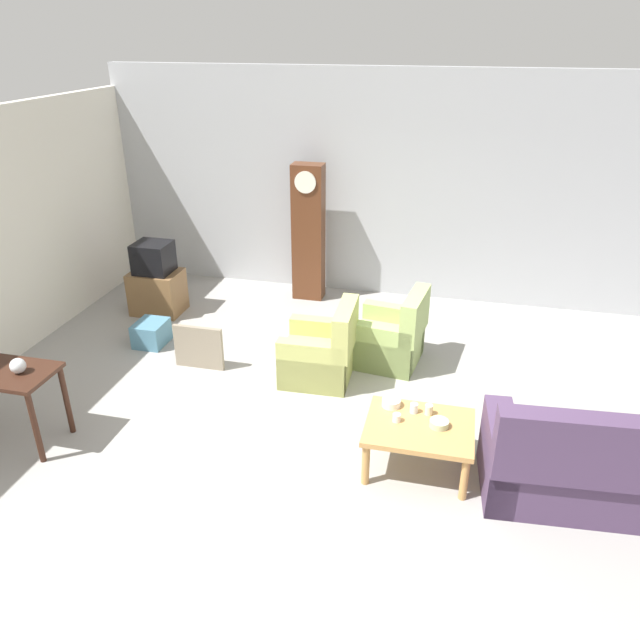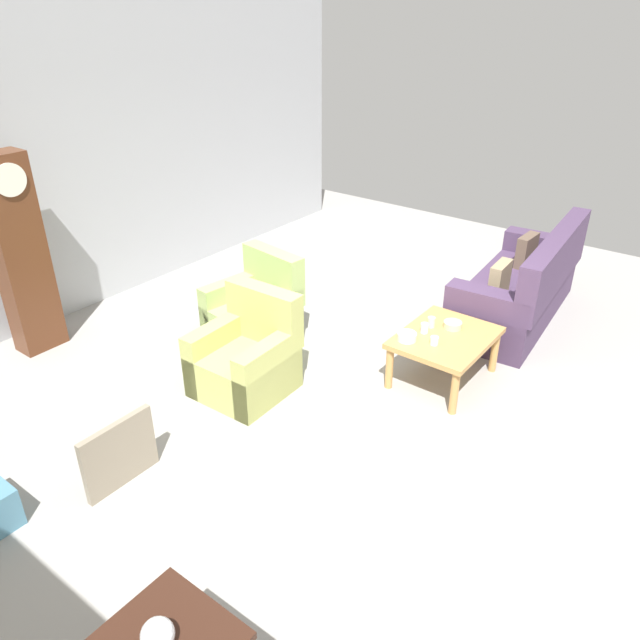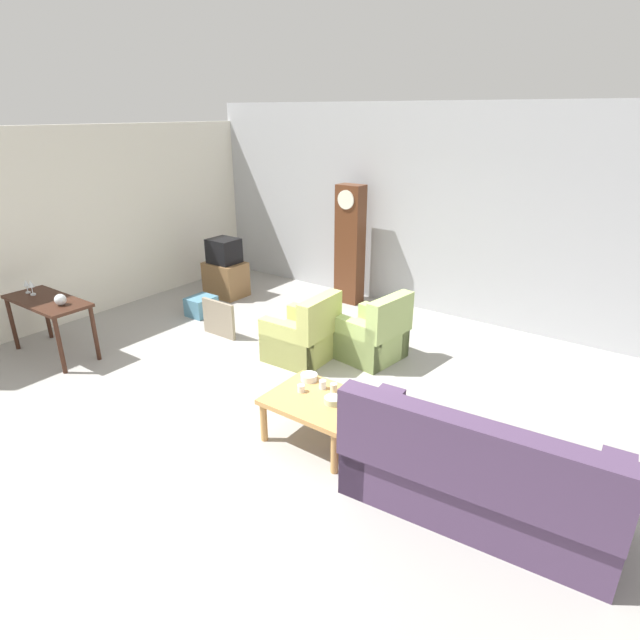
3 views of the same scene
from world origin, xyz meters
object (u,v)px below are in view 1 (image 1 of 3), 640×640
framed_picture_leaning (199,347)px  bowl_white_stacked (391,403)px  cup_blue_rimmed (414,408)px  cup_white_porcelain (397,418)px  tv_stand_cabinet (158,292)px  bowl_shallow_green (439,423)px  coffee_table_wood (419,431)px  storage_box_blue (151,333)px  armchair_olive_far (391,339)px  glass_dome_cloche (18,366)px  grandfather_clock (308,233)px  couch_floral (615,470)px  armchair_olive_near (322,354)px  tv_crt (153,258)px  cup_cream_tall (429,410)px

framed_picture_leaning → bowl_white_stacked: bowl_white_stacked is taller
cup_blue_rimmed → cup_white_porcelain: bearing=-128.2°
tv_stand_cabinet → bowl_shallow_green: tv_stand_cabinet is taller
coffee_table_wood → storage_box_blue: coffee_table_wood is taller
armchair_olive_far → glass_dome_cloche: glass_dome_cloche is taller
grandfather_clock → glass_dome_cloche: 4.41m
grandfather_clock → cup_blue_rimmed: 3.90m
storage_box_blue → cup_blue_rimmed: 3.76m
armchair_olive_far → couch_floral: bearing=-43.3°
storage_box_blue → cup_white_porcelain: (3.31, -1.63, 0.35)m
armchair_olive_far → framed_picture_leaning: armchair_olive_far is taller
armchair_olive_far → glass_dome_cloche: 4.00m
coffee_table_wood → tv_stand_cabinet: (-3.88, 2.56, -0.10)m
armchair_olive_near → storage_box_blue: bearing=172.6°
coffee_table_wood → glass_dome_cloche: 3.71m
glass_dome_cloche → cup_white_porcelain: glass_dome_cloche is taller
storage_box_blue → bowl_shallow_green: bowl_shallow_green is taller
tv_crt → storage_box_blue: tv_crt is taller
armchair_olive_near → grandfather_clock: size_ratio=0.47×
couch_floral → cup_white_porcelain: size_ratio=29.30×
storage_box_blue → cup_blue_rimmed: size_ratio=4.62×
cup_blue_rimmed → glass_dome_cloche: bearing=-169.3°
coffee_table_wood → storage_box_blue: size_ratio=2.26×
coffee_table_wood → grandfather_clock: size_ratio=0.49×
couch_floral → coffee_table_wood: (-1.62, 0.10, 0.05)m
cup_cream_tall → framed_picture_leaning: bearing=159.1°
couch_floral → tv_stand_cabinet: 6.11m
tv_stand_cabinet → couch_floral: bearing=-25.8°
couch_floral → cup_white_porcelain: 1.84m
tv_stand_cabinet → bowl_shallow_green: (4.04, -2.54, 0.20)m
armchair_olive_far → bowl_shallow_green: (0.67, -1.89, 0.19)m
glass_dome_cloche → armchair_olive_far: bearing=37.2°
grandfather_clock → tv_stand_cabinet: 2.29m
couch_floral → bowl_shallow_green: bearing=175.5°
framed_picture_leaning → bowl_white_stacked: 2.60m
cup_blue_rimmed → bowl_shallow_green: (0.24, -0.17, -0.02)m
tv_stand_cabinet → cup_white_porcelain: (3.67, -2.55, 0.20)m
grandfather_clock → tv_crt: 2.19m
tv_crt → armchair_olive_far: bearing=-11.0°
armchair_olive_far → tv_crt: size_ratio=1.92×
tv_stand_cabinet → bowl_white_stacked: (3.59, -2.32, 0.20)m
couch_floral → armchair_olive_near: (-2.84, 1.44, -0.05)m
glass_dome_cloche → bowl_white_stacked: (3.36, 0.73, -0.36)m
couch_floral → storage_box_blue: (-5.14, 1.74, -0.20)m
couch_floral → coffee_table_wood: couch_floral is taller
grandfather_clock → glass_dome_cloche: grandfather_clock is taller
cup_white_porcelain → glass_dome_cloche: bearing=-171.7°
armchair_olive_far → framed_picture_leaning: bearing=-162.8°
bowl_white_stacked → bowl_shallow_green: 0.51m
armchair_olive_far → storage_box_blue: bearing=-175.1°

